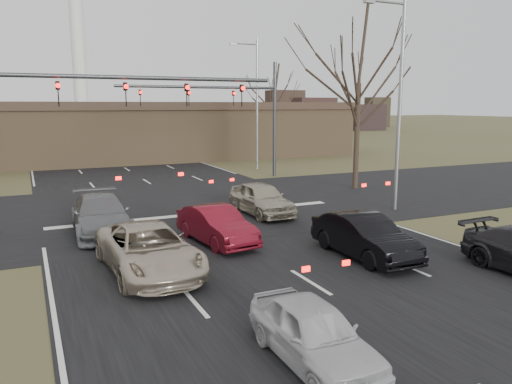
# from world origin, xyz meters

# --- Properties ---
(ground) EXTENTS (360.00, 360.00, 0.00)m
(ground) POSITION_xyz_m (0.00, 0.00, 0.00)
(ground) COLOR #484826
(ground) RESTS_ON ground
(road_main) EXTENTS (14.00, 300.00, 0.02)m
(road_main) POSITION_xyz_m (0.00, 60.00, 0.01)
(road_main) COLOR black
(road_main) RESTS_ON ground
(road_cross) EXTENTS (200.00, 14.00, 0.02)m
(road_cross) POSITION_xyz_m (0.00, 15.00, 0.01)
(road_cross) COLOR black
(road_cross) RESTS_ON ground
(building) EXTENTS (42.40, 10.40, 5.30)m
(building) POSITION_xyz_m (2.00, 38.00, 2.67)
(building) COLOR brown
(building) RESTS_ON ground
(mast_arm_near) EXTENTS (12.12, 0.24, 8.00)m
(mast_arm_near) POSITION_xyz_m (-5.23, 13.00, 5.07)
(mast_arm_near) COLOR #383A3D
(mast_arm_near) RESTS_ON ground
(mast_arm_far) EXTENTS (11.12, 0.24, 8.00)m
(mast_arm_far) POSITION_xyz_m (6.18, 23.00, 5.02)
(mast_arm_far) COLOR #383A3D
(mast_arm_far) RESTS_ON ground
(streetlight_right_near) EXTENTS (2.34, 0.25, 10.00)m
(streetlight_right_near) POSITION_xyz_m (8.82, 10.00, 5.59)
(streetlight_right_near) COLOR gray
(streetlight_right_near) RESTS_ON ground
(streetlight_right_far) EXTENTS (2.34, 0.25, 10.00)m
(streetlight_right_far) POSITION_xyz_m (9.32, 27.00, 5.59)
(streetlight_right_far) COLOR gray
(streetlight_right_far) RESTS_ON ground
(tree_right_near) EXTENTS (6.90, 6.90, 11.50)m
(tree_right_near) POSITION_xyz_m (11.00, 16.00, 8.90)
(tree_right_near) COLOR black
(tree_right_near) RESTS_ON ground
(tree_right_far) EXTENTS (5.40, 5.40, 9.00)m
(tree_right_far) POSITION_xyz_m (15.00, 35.00, 6.96)
(tree_right_far) COLOR black
(tree_right_far) RESTS_ON ground
(car_silver_suv) EXTENTS (2.66, 5.36, 1.46)m
(car_silver_suv) POSITION_xyz_m (-4.00, 5.87, 0.73)
(car_silver_suv) COLOR #B6A993
(car_silver_suv) RESTS_ON ground
(car_white_sedan) EXTENTS (1.50, 3.68, 1.25)m
(car_white_sedan) POSITION_xyz_m (-2.27, -0.88, 0.62)
(car_white_sedan) COLOR silver
(car_white_sedan) RESTS_ON ground
(car_black_hatch) EXTENTS (1.57, 4.43, 1.46)m
(car_black_hatch) POSITION_xyz_m (2.91, 4.37, 0.73)
(car_black_hatch) COLOR black
(car_black_hatch) RESTS_ON ground
(car_grey_ahead) EXTENTS (2.33, 5.31, 1.52)m
(car_grey_ahead) POSITION_xyz_m (-4.65, 11.37, 0.76)
(car_grey_ahead) COLOR slate
(car_grey_ahead) RESTS_ON ground
(car_red_ahead) EXTENTS (1.97, 4.30, 1.37)m
(car_red_ahead) POSITION_xyz_m (-0.97, 8.11, 0.68)
(car_red_ahead) COLOR maroon
(car_red_ahead) RESTS_ON ground
(car_silver_ahead) EXTENTS (1.83, 4.44, 1.50)m
(car_silver_ahead) POSITION_xyz_m (2.66, 11.85, 0.75)
(car_silver_ahead) COLOR #A69E86
(car_silver_ahead) RESTS_ON ground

